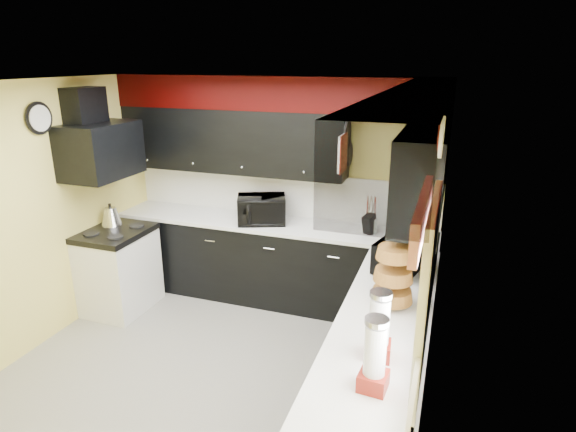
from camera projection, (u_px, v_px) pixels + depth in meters
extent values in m
plane|color=gray|center=(211.00, 373.00, 4.29)|extent=(3.60, 3.60, 0.00)
cube|color=#E0C666|center=(280.00, 188.00, 5.51)|extent=(3.60, 0.06, 2.50)
cube|color=#E0C666|center=(434.00, 274.00, 3.33)|extent=(0.06, 3.60, 2.50)
cube|color=#E0C666|center=(31.00, 219.00, 4.46)|extent=(0.06, 3.60, 2.50)
cube|color=white|center=(194.00, 83.00, 3.50)|extent=(3.60, 3.60, 0.06)
cube|color=black|center=(271.00, 262.00, 5.49)|extent=(3.60, 0.60, 0.90)
cube|color=black|center=(377.00, 388.00, 3.41)|extent=(0.60, 3.00, 0.90)
cube|color=white|center=(271.00, 224.00, 5.34)|extent=(3.62, 0.64, 0.04)
cube|color=white|center=(381.00, 330.00, 3.26)|extent=(0.64, 3.02, 0.04)
cube|color=white|center=(279.00, 194.00, 5.52)|extent=(3.60, 0.02, 0.50)
cube|color=white|center=(431.00, 282.00, 3.35)|extent=(0.02, 3.60, 0.50)
cube|color=black|center=(232.00, 141.00, 5.34)|extent=(2.60, 0.35, 0.70)
cube|color=black|center=(424.00, 168.00, 4.02)|extent=(0.35, 1.80, 0.70)
cube|color=black|center=(273.00, 93.00, 5.01)|extent=(3.60, 0.36, 0.35)
cube|color=black|center=(418.00, 119.00, 2.89)|extent=(0.36, 3.24, 0.35)
cube|color=white|center=(119.00, 272.00, 5.29)|extent=(0.60, 0.75, 0.86)
cube|color=black|center=(115.00, 233.00, 5.15)|extent=(0.62, 0.77, 0.06)
cube|color=black|center=(101.00, 150.00, 4.88)|extent=(0.50, 0.78, 0.55)
cube|color=black|center=(85.00, 108.00, 4.79)|extent=(0.24, 0.40, 0.40)
cube|color=red|center=(422.00, 215.00, 2.33)|extent=(0.04, 0.88, 0.20)
cube|color=white|center=(342.00, 153.00, 4.63)|extent=(0.03, 0.26, 0.35)
imported|color=black|center=(262.00, 210.00, 5.28)|extent=(0.64, 0.59, 0.30)
imported|color=black|center=(400.00, 255.00, 4.10)|extent=(0.45, 0.56, 0.27)
cylinder|color=silver|center=(370.00, 225.00, 5.00)|extent=(0.19, 0.19, 0.16)
cube|color=black|center=(370.00, 224.00, 4.95)|extent=(0.14, 0.16, 0.21)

